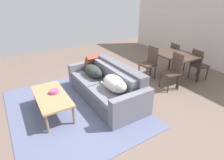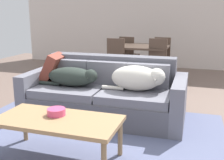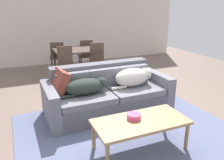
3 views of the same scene
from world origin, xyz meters
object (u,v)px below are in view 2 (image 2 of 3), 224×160
(couch, at_px, (105,94))
(bowl_on_coffee_table, at_px, (56,112))
(dining_table, at_px, (141,49))
(throw_pillow_by_left_arm, at_px, (53,68))
(dining_chair_near_right, at_px, (156,62))
(dog_on_right_cushion, at_px, (138,78))
(coffee_table, at_px, (58,123))
(dining_chair_far_left, at_px, (128,53))
(dog_on_left_cushion, at_px, (73,77))
(dining_chair_far_right, at_px, (163,55))
(dining_chair_near_left, at_px, (114,60))

(couch, bearing_deg, bowl_on_coffee_table, -95.94)
(couch, height_order, dining_table, couch)
(throw_pillow_by_left_arm, xyz_separation_m, dining_chair_near_right, (1.30, 1.68, -0.12))
(throw_pillow_by_left_arm, height_order, bowl_on_coffee_table, throw_pillow_by_left_arm)
(dog_on_right_cushion, relative_size, dining_chair_near_right, 0.87)
(coffee_table, distance_m, dining_chair_far_left, 4.12)
(bowl_on_coffee_table, relative_size, dining_chair_far_left, 0.21)
(throw_pillow_by_left_arm, height_order, dining_chair_far_left, dining_chair_far_left)
(dining_chair_far_left, bearing_deg, couch, 105.44)
(couch, bearing_deg, throw_pillow_by_left_arm, 176.08)
(coffee_table, bearing_deg, dog_on_left_cushion, 108.24)
(throw_pillow_by_left_arm, height_order, dining_chair_near_right, dining_chair_near_right)
(dog_on_right_cushion, height_order, dining_chair_far_left, dining_chair_far_left)
(couch, relative_size, dining_chair_near_right, 2.34)
(throw_pillow_by_left_arm, bearing_deg, dining_chair_far_left, 80.44)
(coffee_table, xyz_separation_m, bowl_on_coffee_table, (-0.06, 0.08, 0.08))
(couch, bearing_deg, dining_table, 88.16)
(coffee_table, relative_size, dining_chair_far_right, 1.36)
(dining_table, xyz_separation_m, dining_chair_far_right, (0.41, 0.52, -0.19))
(dining_table, height_order, dining_chair_far_left, dining_chair_far_left)
(dog_on_left_cushion, xyz_separation_m, coffee_table, (0.39, -1.17, -0.19))
(bowl_on_coffee_table, distance_m, dining_chair_far_left, 4.03)
(dining_table, bearing_deg, dining_chair_near_left, -124.30)
(dog_on_right_cushion, xyz_separation_m, throw_pillow_by_left_arm, (-1.35, 0.13, 0.03))
(throw_pillow_by_left_arm, bearing_deg, dining_chair_near_left, 73.41)
(coffee_table, relative_size, dining_chair_near_right, 1.30)
(dining_chair_far_left, bearing_deg, dining_chair_far_right, -174.59)
(dining_chair_far_left, bearing_deg, dining_table, 134.59)
(dining_chair_near_left, height_order, dining_chair_near_right, dining_chair_near_right)
(dog_on_left_cushion, xyz_separation_m, dining_chair_near_right, (0.87, 1.86, -0.05))
(dining_chair_far_right, bearing_deg, coffee_table, 88.23)
(couch, xyz_separation_m, dining_chair_near_left, (-0.38, 1.64, 0.20))
(dog_on_right_cushion, height_order, bowl_on_coffee_table, dog_on_right_cushion)
(throw_pillow_by_left_arm, distance_m, dining_table, 2.37)
(dining_chair_near_right, bearing_deg, dining_table, 135.30)
(throw_pillow_by_left_arm, relative_size, dining_chair_far_left, 0.48)
(couch, xyz_separation_m, throw_pillow_by_left_arm, (-0.85, 0.04, 0.32))
(dining_table, relative_size, dining_chair_far_right, 1.25)
(dog_on_right_cushion, bearing_deg, dining_chair_far_left, 105.95)
(dining_chair_far_left, bearing_deg, dining_chair_near_left, 98.19)
(couch, height_order, dining_chair_near_right, dining_chair_near_right)
(dog_on_right_cushion, bearing_deg, bowl_on_coffee_table, -118.91)
(dining_chair_near_right, bearing_deg, dining_chair_far_right, 96.81)
(couch, xyz_separation_m, dining_chair_near_right, (0.44, 1.72, 0.21))
(bowl_on_coffee_table, bearing_deg, dining_chair_near_right, 79.53)
(dining_table, distance_m, dining_chair_near_left, 0.74)
(dog_on_right_cushion, bearing_deg, throw_pillow_by_left_arm, 173.25)
(throw_pillow_by_left_arm, xyz_separation_m, dining_chair_far_right, (1.29, 2.72, -0.14))
(bowl_on_coffee_table, bearing_deg, dining_table, 87.84)
(dog_on_right_cushion, xyz_separation_m, dining_chair_near_right, (-0.05, 1.81, -0.09))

